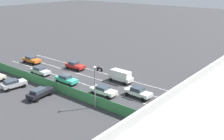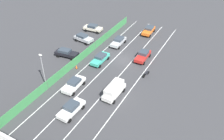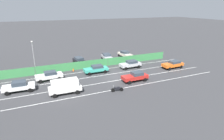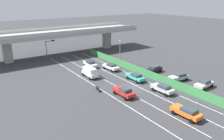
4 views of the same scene
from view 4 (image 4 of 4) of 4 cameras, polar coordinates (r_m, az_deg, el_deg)
name	(u,v)px [view 4 (image 4 of 4)]	position (r m, az deg, el deg)	size (l,w,h in m)	color
ground_plane	(131,88)	(42.77, 4.89, -4.74)	(300.00, 300.00, 0.00)	#38383A
lane_line_left_edge	(92,84)	(44.84, -5.24, -3.63)	(0.14, 48.41, 0.01)	silver
lane_line_mid_left	(106,81)	(46.47, -1.60, -2.75)	(0.14, 48.41, 0.01)	silver
lane_line_mid_right	(119,77)	(48.28, 1.77, -1.92)	(0.14, 48.41, 0.01)	silver
lane_line_right_edge	(131,74)	(50.26, 4.89, -1.15)	(0.14, 48.41, 0.01)	silver
elevated_overpass	(63,34)	(68.30, -12.69, 9.05)	(49.42, 10.19, 7.88)	#A09E99
green_fence	(137,70)	(51.16, 6.55, 0.13)	(0.10, 44.51, 1.65)	#3D8E4C
car_van_white	(90,72)	(48.31, -5.76, -0.43)	(2.06, 4.77, 2.21)	silver
car_taxi_orange	(187,112)	(34.36, 18.79, -10.20)	(2.17, 4.62, 1.56)	orange
car_taxi_teal	(135,77)	(46.49, 6.07, -1.70)	(1.94, 4.64, 1.54)	teal
car_sedan_white	(90,64)	(55.30, -5.64, 1.64)	(2.20, 4.66, 1.65)	white
car_hatchback_white	(111,66)	(52.91, -0.27, 0.93)	(2.14, 4.65, 1.57)	silver
car_sedan_red	(124,91)	(39.08, 3.13, -5.58)	(2.04, 4.56, 1.65)	red
car_sedan_silver	(163,88)	(41.47, 13.05, -4.61)	(2.05, 4.55, 1.58)	#B7BABC
motorcycle	(98,88)	(41.46, -3.73, -4.79)	(0.64, 1.93, 0.93)	black
parked_sedan_cream	(204,84)	(46.08, 22.78, -3.25)	(4.51, 2.31, 1.60)	beige
parked_wagon_silver	(179,77)	(48.18, 16.96, -1.65)	(4.42, 2.50, 1.61)	#B2B5B7
parked_sedan_dark	(154,69)	(51.98, 10.80, 0.29)	(4.79, 2.38, 1.58)	black
traffic_light	(49,46)	(63.26, -16.00, 5.95)	(2.87, 0.88, 5.57)	#47474C
street_lamp	(120,50)	(56.02, 2.08, 5.16)	(0.60, 0.36, 6.42)	gray
traffic_cone	(134,72)	(51.15, 5.67, -0.43)	(0.47, 0.47, 0.71)	orange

